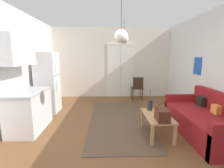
{
  "coord_description": "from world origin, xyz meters",
  "views": [
    {
      "loc": [
        -0.21,
        -3.18,
        1.63
      ],
      "look_at": [
        -0.06,
        1.14,
        0.89
      ],
      "focal_mm": 26.45,
      "sensor_mm": 36.0,
      "label": 1
    }
  ],
  "objects_px": {
    "accent_chair": "(137,87)",
    "pendant_lamp_far": "(124,39)",
    "couch": "(207,121)",
    "bamboo_vase": "(150,105)",
    "pendant_lamp_near": "(121,36)",
    "handbag": "(162,115)",
    "refrigerator": "(48,83)",
    "coffee_table": "(157,118)"
  },
  "relations": [
    {
      "from": "refrigerator",
      "to": "pendant_lamp_far",
      "type": "relative_size",
      "value": 2.36
    },
    {
      "from": "handbag",
      "to": "refrigerator",
      "type": "relative_size",
      "value": 0.2
    },
    {
      "from": "handbag",
      "to": "bamboo_vase",
      "type": "bearing_deg",
      "value": 96.56
    },
    {
      "from": "accent_chair",
      "to": "pendant_lamp_far",
      "type": "height_order",
      "value": "pendant_lamp_far"
    },
    {
      "from": "handbag",
      "to": "refrigerator",
      "type": "xyz_separation_m",
      "value": [
        -2.74,
        1.9,
        0.31
      ]
    },
    {
      "from": "couch",
      "to": "pendant_lamp_far",
      "type": "relative_size",
      "value": 2.7
    },
    {
      "from": "pendant_lamp_near",
      "to": "pendant_lamp_far",
      "type": "distance_m",
      "value": 1.93
    },
    {
      "from": "handbag",
      "to": "couch",
      "type": "bearing_deg",
      "value": 16.94
    },
    {
      "from": "refrigerator",
      "to": "pendant_lamp_near",
      "type": "relative_size",
      "value": 2.02
    },
    {
      "from": "couch",
      "to": "accent_chair",
      "type": "distance_m",
      "value": 2.98
    },
    {
      "from": "accent_chair",
      "to": "pendant_lamp_far",
      "type": "bearing_deg",
      "value": 54.03
    },
    {
      "from": "pendant_lamp_far",
      "to": "bamboo_vase",
      "type": "bearing_deg",
      "value": -75.11
    },
    {
      "from": "handbag",
      "to": "refrigerator",
      "type": "distance_m",
      "value": 3.35
    },
    {
      "from": "couch",
      "to": "coffee_table",
      "type": "xyz_separation_m",
      "value": [
        -1.06,
        -0.02,
        0.1
      ]
    },
    {
      "from": "bamboo_vase",
      "to": "handbag",
      "type": "xyz_separation_m",
      "value": [
        0.07,
        -0.61,
        0.0
      ]
    },
    {
      "from": "refrigerator",
      "to": "pendant_lamp_near",
      "type": "height_order",
      "value": "pendant_lamp_near"
    },
    {
      "from": "accent_chair",
      "to": "pendant_lamp_near",
      "type": "bearing_deg",
      "value": 70.76
    },
    {
      "from": "couch",
      "to": "accent_chair",
      "type": "bearing_deg",
      "value": 108.64
    },
    {
      "from": "accent_chair",
      "to": "pendant_lamp_far",
      "type": "distance_m",
      "value": 1.99
    },
    {
      "from": "coffee_table",
      "to": "accent_chair",
      "type": "relative_size",
      "value": 1.06
    },
    {
      "from": "couch",
      "to": "pendant_lamp_near",
      "type": "distance_m",
      "value": 2.5
    },
    {
      "from": "refrigerator",
      "to": "accent_chair",
      "type": "distance_m",
      "value": 3.14
    },
    {
      "from": "pendant_lamp_near",
      "to": "accent_chair",
      "type": "bearing_deg",
      "value": 72.9
    },
    {
      "from": "handbag",
      "to": "refrigerator",
      "type": "bearing_deg",
      "value": 145.26
    },
    {
      "from": "bamboo_vase",
      "to": "pendant_lamp_near",
      "type": "relative_size",
      "value": 0.52
    },
    {
      "from": "bamboo_vase",
      "to": "accent_chair",
      "type": "height_order",
      "value": "bamboo_vase"
    },
    {
      "from": "accent_chair",
      "to": "refrigerator",
      "type": "bearing_deg",
      "value": 21.37
    },
    {
      "from": "handbag",
      "to": "pendant_lamp_near",
      "type": "bearing_deg",
      "value": 157.14
    },
    {
      "from": "pendant_lamp_near",
      "to": "handbag",
      "type": "bearing_deg",
      "value": -22.86
    },
    {
      "from": "refrigerator",
      "to": "pendant_lamp_near",
      "type": "xyz_separation_m",
      "value": [
        1.99,
        -1.58,
        1.13
      ]
    },
    {
      "from": "pendant_lamp_near",
      "to": "pendant_lamp_far",
      "type": "xyz_separation_m",
      "value": [
        0.25,
        1.9,
        0.14
      ]
    },
    {
      "from": "handbag",
      "to": "coffee_table",
      "type": "bearing_deg",
      "value": 88.87
    },
    {
      "from": "pendant_lamp_far",
      "to": "couch",
      "type": "bearing_deg",
      "value": -50.4
    },
    {
      "from": "couch",
      "to": "refrigerator",
      "type": "xyz_separation_m",
      "value": [
        -3.81,
        1.57,
        0.59
      ]
    },
    {
      "from": "couch",
      "to": "bamboo_vase",
      "type": "distance_m",
      "value": 1.21
    },
    {
      "from": "couch",
      "to": "bamboo_vase",
      "type": "relative_size",
      "value": 4.46
    },
    {
      "from": "coffee_table",
      "to": "bamboo_vase",
      "type": "bearing_deg",
      "value": 103.98
    },
    {
      "from": "couch",
      "to": "pendant_lamp_near",
      "type": "bearing_deg",
      "value": -179.69
    },
    {
      "from": "bamboo_vase",
      "to": "pendant_lamp_far",
      "type": "xyz_separation_m",
      "value": [
        -0.43,
        1.61,
        1.58
      ]
    },
    {
      "from": "coffee_table",
      "to": "pendant_lamp_far",
      "type": "xyz_separation_m",
      "value": [
        -0.5,
        1.91,
        1.76
      ]
    },
    {
      "from": "coffee_table",
      "to": "pendant_lamp_near",
      "type": "relative_size",
      "value": 1.06
    },
    {
      "from": "accent_chair",
      "to": "couch",
      "type": "bearing_deg",
      "value": 106.5
    }
  ]
}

